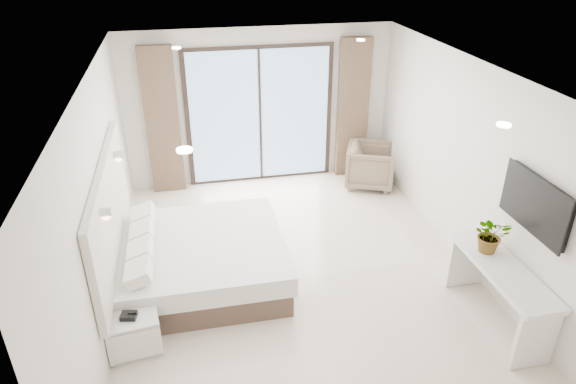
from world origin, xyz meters
name	(u,v)px	position (x,y,z in m)	size (l,w,h in m)	color
ground	(299,277)	(0.00, 0.00, 0.00)	(6.20, 6.20, 0.00)	beige
room_shell	(272,147)	(-0.20, 0.75, 1.58)	(4.62, 6.22, 2.72)	silver
bed	(200,260)	(-1.26, 0.22, 0.31)	(2.10, 2.00, 0.73)	brown
nightstand	(136,333)	(-2.02, -0.90, 0.23)	(0.55, 0.48, 0.46)	silver
phone	(129,316)	(-2.05, -0.92, 0.49)	(0.16, 0.13, 0.05)	black
console_desk	(501,282)	(2.04, -1.29, 0.56)	(0.49, 1.57, 0.77)	silver
plant	(490,238)	(2.04, -0.95, 0.94)	(0.40, 0.44, 0.34)	#33662D
armchair	(371,164)	(1.85, 2.40, 0.41)	(0.80, 0.75, 0.83)	#836D56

